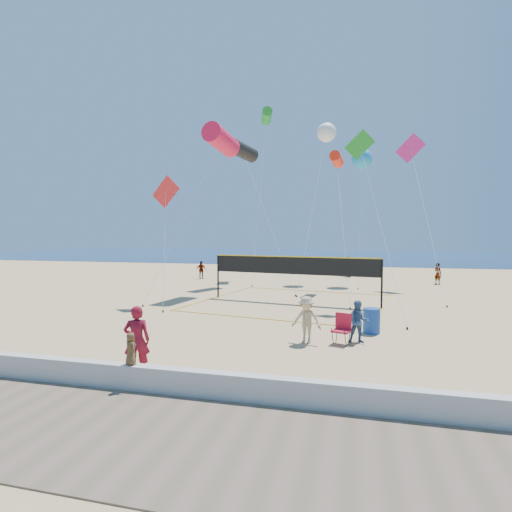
% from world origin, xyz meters
% --- Properties ---
extents(ground, '(120.00, 120.00, 0.00)m').
position_xyz_m(ground, '(0.00, 0.00, 0.00)').
color(ground, tan).
rests_on(ground, ground).
extents(ocean, '(140.00, 50.00, 0.03)m').
position_xyz_m(ocean, '(0.00, 62.00, 0.01)').
color(ocean, navy).
rests_on(ocean, ground).
extents(seawall, '(32.00, 0.30, 0.60)m').
position_xyz_m(seawall, '(0.00, -3.00, 0.30)').
color(seawall, beige).
rests_on(seawall, ground).
extents(boardwalk, '(32.00, 3.60, 0.03)m').
position_xyz_m(boardwalk, '(0.00, -5.00, 0.01)').
color(boardwalk, brown).
rests_on(boardwalk, ground).
extents(woman, '(0.81, 0.69, 1.87)m').
position_xyz_m(woman, '(-2.11, -2.10, 0.93)').
color(woman, maroon).
rests_on(woman, ground).
extents(toddler, '(0.46, 0.42, 0.78)m').
position_xyz_m(toddler, '(-1.73, -3.00, 0.99)').
color(toddler, brown).
rests_on(toddler, seawall).
extents(bystander_a, '(0.77, 0.64, 1.47)m').
position_xyz_m(bystander_a, '(3.64, 2.65, 0.73)').
color(bystander_a, '#345583').
rests_on(bystander_a, ground).
extents(bystander_b, '(1.15, 0.80, 1.62)m').
position_xyz_m(bystander_b, '(1.89, 2.16, 0.81)').
color(bystander_b, tan).
rests_on(bystander_b, ground).
extents(far_person_0, '(0.95, 0.75, 1.51)m').
position_xyz_m(far_person_0, '(-9.32, 20.37, 0.76)').
color(far_person_0, gray).
rests_on(far_person_0, ground).
extents(far_person_1, '(1.31, 1.50, 1.64)m').
position_xyz_m(far_person_1, '(2.87, 25.06, 0.82)').
color(far_person_1, gray).
rests_on(far_person_1, ground).
extents(far_person_2, '(0.69, 0.70, 1.62)m').
position_xyz_m(far_person_2, '(9.60, 21.21, 0.81)').
color(far_person_2, gray).
rests_on(far_person_2, ground).
extents(far_person_3, '(0.76, 0.62, 1.45)m').
position_xyz_m(far_person_3, '(-3.89, 31.08, 0.73)').
color(far_person_3, gray).
rests_on(far_person_3, ground).
extents(far_person_4, '(0.80, 1.06, 1.45)m').
position_xyz_m(far_person_4, '(2.69, 31.52, 0.73)').
color(far_person_4, gray).
rests_on(far_person_4, ground).
extents(camp_chair, '(0.69, 0.81, 1.16)m').
position_xyz_m(camp_chair, '(3.09, 2.36, 0.59)').
color(camp_chair, '#AE132B').
rests_on(camp_chair, ground).
extents(trash_barrel, '(0.77, 0.77, 0.95)m').
position_xyz_m(trash_barrel, '(4.13, 4.17, 0.47)').
color(trash_barrel, '#174298').
rests_on(trash_barrel, ground).
extents(volleyball_net, '(11.06, 10.93, 2.58)m').
position_xyz_m(volleyball_net, '(0.16, 10.31, 1.78)').
color(volleyball_net, black).
rests_on(volleyball_net, ground).
extents(kite_0, '(3.33, 7.16, 10.54)m').
position_xyz_m(kite_0, '(-4.78, 12.63, 9.70)').
color(kite_0, red).
rests_on(kite_0, ground).
extents(kite_1, '(5.79, 6.46, 10.73)m').
position_xyz_m(kite_1, '(-4.76, 17.49, 10.01)').
color(kite_1, black).
rests_on(kite_1, ground).
extents(kite_2, '(1.58, 7.97, 9.28)m').
position_xyz_m(kite_2, '(2.19, 16.03, 8.79)').
color(kite_2, '#FF2A11').
rests_on(kite_2, ground).
extents(kite_3, '(1.79, 2.39, 6.92)m').
position_xyz_m(kite_3, '(-6.34, 8.06, 5.81)').
color(kite_3, red).
rests_on(kite_3, ground).
extents(kite_4, '(2.70, 5.10, 9.17)m').
position_xyz_m(kite_4, '(3.76, 9.73, 7.88)').
color(kite_4, green).
rests_on(kite_4, ground).
extents(kite_5, '(2.02, 8.73, 10.96)m').
position_xyz_m(kite_5, '(7.25, 18.80, 9.51)').
color(kite_5, '#D72583').
rests_on(kite_5, ground).
extents(kite_6, '(1.83, 10.04, 12.75)m').
position_xyz_m(kite_6, '(1.11, 21.46, 11.97)').
color(kite_6, white).
rests_on(kite_6, ground).
extents(kite_7, '(2.00, 4.65, 10.34)m').
position_xyz_m(kite_7, '(3.86, 20.41, 9.57)').
color(kite_7, '#1B91DC').
rests_on(kite_7, ground).
extents(kite_8, '(1.43, 7.78, 14.69)m').
position_xyz_m(kite_8, '(-4.19, 23.07, 14.10)').
color(kite_8, green).
rests_on(kite_8, ground).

